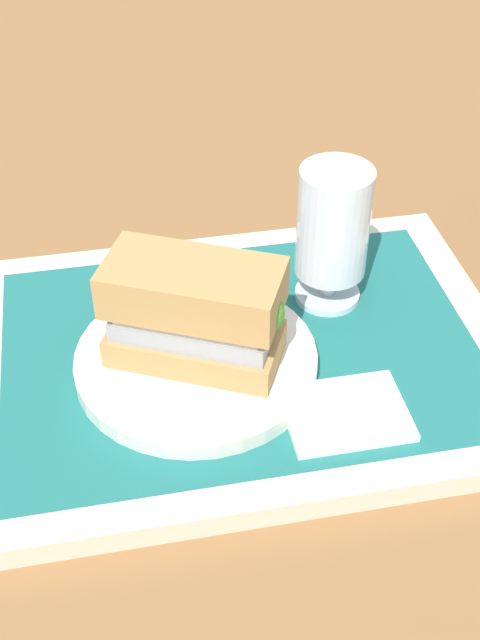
{
  "coord_description": "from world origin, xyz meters",
  "views": [
    {
      "loc": [
        -0.1,
        -0.49,
        0.48
      ],
      "look_at": [
        0.0,
        0.0,
        0.05
      ],
      "focal_mm": 46.95,
      "sensor_mm": 36.0,
      "label": 1
    }
  ],
  "objects": [
    {
      "name": "ground_plane",
      "position": [
        0.0,
        0.0,
        0.0
      ],
      "size": [
        3.0,
        3.0,
        0.0
      ],
      "primitive_type": "plane",
      "color": "olive"
    },
    {
      "name": "sandwich",
      "position": [
        -0.04,
        -0.02,
        0.08
      ],
      "size": [
        0.14,
        0.11,
        0.08
      ],
      "rotation": [
        0.0,
        0.0,
        -0.45
      ],
      "color": "tan",
      "rests_on": "plate"
    },
    {
      "name": "beer_glass",
      "position": [
        0.09,
        0.05,
        0.09
      ],
      "size": [
        0.06,
        0.06,
        0.12
      ],
      "color": "silver",
      "rests_on": "placemat"
    },
    {
      "name": "plate",
      "position": [
        -0.04,
        -0.02,
        0.03
      ],
      "size": [
        0.19,
        0.19,
        0.01
      ],
      "primitive_type": "cylinder",
      "color": "silver",
      "rests_on": "placemat"
    },
    {
      "name": "napkin_folded",
      "position": [
        0.06,
        -0.09,
        0.02
      ],
      "size": [
        0.09,
        0.07,
        0.01
      ],
      "primitive_type": "cube",
      "color": "white",
      "rests_on": "placemat"
    },
    {
      "name": "tray",
      "position": [
        0.0,
        0.0,
        0.01
      ],
      "size": [
        0.44,
        0.32,
        0.02
      ],
      "primitive_type": "cube",
      "color": "beige",
      "rests_on": "ground_plane"
    },
    {
      "name": "placemat",
      "position": [
        0.0,
        0.0,
        0.02
      ],
      "size": [
        0.38,
        0.27,
        0.0
      ],
      "primitive_type": "cube",
      "color": "#1E6B66",
      "rests_on": "tray"
    }
  ]
}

